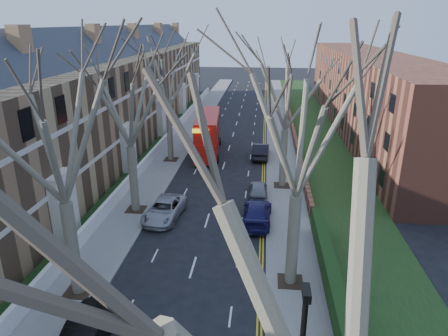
# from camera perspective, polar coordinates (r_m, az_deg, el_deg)

# --- Properties ---
(pavement_left) EXTENTS (3.00, 102.00, 0.12)m
(pavement_left) POSITION_cam_1_polar(r_m,az_deg,el_deg) (52.81, -5.20, 5.04)
(pavement_left) COLOR slate
(pavement_left) RESTS_ON ground
(pavement_right) EXTENTS (3.00, 102.00, 0.12)m
(pavement_right) POSITION_cam_1_polar(r_m,az_deg,el_deg) (51.91, 7.97, 4.66)
(pavement_right) COLOR slate
(pavement_right) RESTS_ON ground
(terrace_left) EXTENTS (9.70, 78.00, 13.60)m
(terrace_left) POSITION_cam_1_polar(r_m,az_deg,el_deg) (46.28, -16.77, 9.07)
(terrace_left) COLOR #896645
(terrace_left) RESTS_ON ground
(flats_right) EXTENTS (13.97, 54.00, 10.00)m
(flats_right) POSITION_cam_1_polar(r_m,az_deg,el_deg) (56.38, 19.99, 10.02)
(flats_right) COLOR brown
(flats_right) RESTS_ON ground
(front_wall_left) EXTENTS (0.30, 78.00, 1.00)m
(front_wall_left) POSITION_cam_1_polar(r_m,az_deg,el_deg) (45.53, -9.15, 3.12)
(front_wall_left) COLOR white
(front_wall_left) RESTS_ON ground
(grass_verge_right) EXTENTS (6.00, 102.00, 0.06)m
(grass_verge_right) POSITION_cam_1_polar(r_m,az_deg,el_deg) (52.26, 12.92, 4.55)
(grass_verge_right) COLOR #193513
(grass_verge_right) RESTS_ON ground
(tree_left_mid) EXTENTS (10.50, 10.50, 14.71)m
(tree_left_mid) POSITION_cam_1_polar(r_m,az_deg,el_deg) (20.00, -23.22, 6.32)
(tree_left_mid) COLOR #665C48
(tree_left_mid) RESTS_ON ground
(tree_left_far) EXTENTS (10.15, 10.15, 14.22)m
(tree_left_far) POSITION_cam_1_polar(r_m,az_deg,el_deg) (29.04, -13.82, 10.60)
(tree_left_far) COLOR #665C48
(tree_left_far) RESTS_ON ground
(tree_left_dist) EXTENTS (10.50, 10.50, 14.71)m
(tree_left_dist) POSITION_cam_1_polar(r_m,az_deg,el_deg) (40.41, -8.20, 13.98)
(tree_left_dist) COLOR #665C48
(tree_left_dist) RESTS_ON ground
(tree_right_near) EXTENTS (10.85, 10.85, 15.20)m
(tree_right_near) POSITION_cam_1_polar(r_m,az_deg,el_deg) (6.62, 21.21, -17.97)
(tree_right_near) COLOR #665C48
(tree_right_near) RESTS_ON ground
(tree_right_mid) EXTENTS (10.50, 10.50, 14.71)m
(tree_right_mid) POSITION_cam_1_polar(r_m,az_deg,el_deg) (19.56, 11.02, 7.30)
(tree_right_mid) COLOR #665C48
(tree_right_mid) RESTS_ON ground
(tree_right_far) EXTENTS (10.15, 10.15, 14.22)m
(tree_right_far) POSITION_cam_1_polar(r_m,az_deg,el_deg) (33.37, 9.06, 12.12)
(tree_right_far) COLOR #665C48
(tree_right_far) RESTS_ON ground
(double_decker_bus) EXTENTS (3.17, 10.26, 4.26)m
(double_decker_bus) POSITION_cam_1_polar(r_m,az_deg,el_deg) (43.91, -2.30, 4.72)
(double_decker_bus) COLOR red
(double_decker_bus) RESTS_ON ground
(car_left_mid) EXTENTS (2.03, 4.72, 1.51)m
(car_left_mid) POSITION_cam_1_polar(r_m,az_deg,el_deg) (20.24, -18.98, -21.25)
(car_left_mid) COLOR black
(car_left_mid) RESTS_ON ground
(car_left_far) EXTENTS (2.79, 5.18, 1.38)m
(car_left_far) POSITION_cam_1_polar(r_m,az_deg,el_deg) (30.08, -8.49, -5.87)
(car_left_far) COLOR #9E9DA3
(car_left_far) RESTS_ON ground
(car_right_near) EXTENTS (2.24, 5.13, 1.47)m
(car_right_near) POSITION_cam_1_polar(r_m,az_deg,el_deg) (29.26, 4.73, -6.39)
(car_right_near) COLOR #1A164D
(car_right_near) RESTS_ON ground
(car_right_mid) EXTENTS (1.60, 3.80, 1.28)m
(car_right_mid) POSITION_cam_1_polar(r_m,az_deg,el_deg) (33.40, 4.91, -3.07)
(car_right_mid) COLOR gray
(car_right_mid) RESTS_ON ground
(car_right_far) EXTENTS (1.84, 4.81, 1.57)m
(car_right_far) POSITION_cam_1_polar(r_m,az_deg,el_deg) (43.00, 5.29, 2.50)
(car_right_far) COLOR black
(car_right_far) RESTS_ON ground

